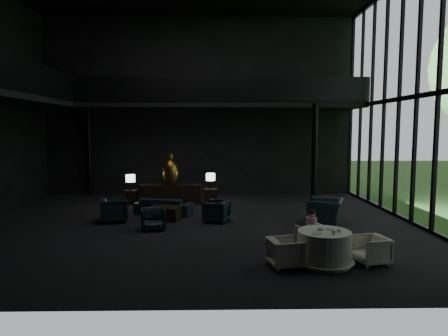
{
  "coord_description": "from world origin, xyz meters",
  "views": [
    {
      "loc": [
        0.74,
        -12.35,
        3.0
      ],
      "look_at": [
        0.99,
        0.5,
        1.73
      ],
      "focal_mm": 32.0,
      "sensor_mm": 36.0,
      "label": 1
    }
  ],
  "objects_px": {
    "side_table_right": "(211,196)",
    "bronze_urn": "(170,172)",
    "dining_table": "(324,250)",
    "lounge_armchair_west": "(114,207)",
    "child": "(311,221)",
    "sofa": "(164,204)",
    "window_armchair": "(325,206)",
    "table_lamp_right": "(211,178)",
    "side_table_left": "(131,197)",
    "dining_chair_east": "(371,250)",
    "lounge_armchair_east": "(216,210)",
    "table_lamp_left": "(130,179)",
    "dining_chair_west": "(285,253)",
    "coffee_table": "(166,212)",
    "lounge_armchair_south": "(153,219)",
    "dining_chair_north": "(313,238)",
    "console": "(171,194)"
  },
  "relations": [
    {
      "from": "side_table_right",
      "to": "bronze_urn",
      "type": "bearing_deg",
      "value": -178.59
    },
    {
      "from": "dining_table",
      "to": "lounge_armchair_west",
      "type": "bearing_deg",
      "value": 143.65
    },
    {
      "from": "child",
      "to": "sofa",
      "type": "bearing_deg",
      "value": -46.11
    },
    {
      "from": "window_armchair",
      "to": "sofa",
      "type": "bearing_deg",
      "value": -83.59
    },
    {
      "from": "table_lamp_right",
      "to": "window_armchair",
      "type": "xyz_separation_m",
      "value": [
        3.71,
        -3.48,
        -0.48
      ]
    },
    {
      "from": "bronze_urn",
      "to": "side_table_left",
      "type": "distance_m",
      "value": 1.9
    },
    {
      "from": "side_table_left",
      "to": "lounge_armchair_west",
      "type": "height_order",
      "value": "lounge_armchair_west"
    },
    {
      "from": "sofa",
      "to": "table_lamp_right",
      "type": "bearing_deg",
      "value": -113.79
    },
    {
      "from": "lounge_armchair_west",
      "to": "dining_chair_east",
      "type": "distance_m",
      "value": 7.94
    },
    {
      "from": "sofa",
      "to": "dining_table",
      "type": "height_order",
      "value": "dining_table"
    },
    {
      "from": "lounge_armchair_east",
      "to": "window_armchair",
      "type": "height_order",
      "value": "window_armchair"
    },
    {
      "from": "child",
      "to": "dining_table",
      "type": "bearing_deg",
      "value": 93.14
    },
    {
      "from": "bronze_urn",
      "to": "lounge_armchair_west",
      "type": "distance_m",
      "value": 3.5
    },
    {
      "from": "table_lamp_left",
      "to": "dining_chair_west",
      "type": "xyz_separation_m",
      "value": [
        4.93,
        -7.44,
        -0.69
      ]
    },
    {
      "from": "dining_chair_west",
      "to": "window_armchair",
      "type": "bearing_deg",
      "value": -38.77
    },
    {
      "from": "table_lamp_right",
      "to": "coffee_table",
      "type": "distance_m",
      "value": 3.27
    },
    {
      "from": "lounge_armchair_east",
      "to": "dining_table",
      "type": "bearing_deg",
      "value": 50.88
    },
    {
      "from": "side_table_right",
      "to": "child",
      "type": "relative_size",
      "value": 1.04
    },
    {
      "from": "table_lamp_left",
      "to": "window_armchair",
      "type": "height_order",
      "value": "table_lamp_left"
    },
    {
      "from": "table_lamp_right",
      "to": "side_table_left",
      "type": "bearing_deg",
      "value": -178.74
    },
    {
      "from": "lounge_armchair_west",
      "to": "lounge_armchair_east",
      "type": "xyz_separation_m",
      "value": [
        3.31,
        -0.08,
        -0.09
      ]
    },
    {
      "from": "dining_chair_east",
      "to": "side_table_left",
      "type": "bearing_deg",
      "value": -148.79
    },
    {
      "from": "table_lamp_right",
      "to": "dining_chair_west",
      "type": "height_order",
      "value": "table_lamp_right"
    },
    {
      "from": "side_table_left",
      "to": "lounge_armchair_south",
      "type": "bearing_deg",
      "value": -69.61
    },
    {
      "from": "dining_chair_north",
      "to": "child",
      "type": "relative_size",
      "value": 1.05
    },
    {
      "from": "sofa",
      "to": "child",
      "type": "relative_size",
      "value": 3.27
    },
    {
      "from": "table_lamp_left",
      "to": "dining_chair_west",
      "type": "relative_size",
      "value": 1.0
    },
    {
      "from": "table_lamp_left",
      "to": "lounge_armchair_south",
      "type": "height_order",
      "value": "table_lamp_left"
    },
    {
      "from": "lounge_armchair_west",
      "to": "lounge_armchair_east",
      "type": "bearing_deg",
      "value": -107.86
    },
    {
      "from": "bronze_urn",
      "to": "lounge_armchair_south",
      "type": "bearing_deg",
      "value": -90.68
    },
    {
      "from": "console",
      "to": "table_lamp_right",
      "type": "distance_m",
      "value": 1.73
    },
    {
      "from": "console",
      "to": "sofa",
      "type": "distance_m",
      "value": 1.94
    },
    {
      "from": "lounge_armchair_west",
      "to": "coffee_table",
      "type": "height_order",
      "value": "lounge_armchair_west"
    },
    {
      "from": "dining_chair_north",
      "to": "dining_chair_east",
      "type": "xyz_separation_m",
      "value": [
        1.05,
        -1.0,
        -0.0
      ]
    },
    {
      "from": "table_lamp_left",
      "to": "sofa",
      "type": "relative_size",
      "value": 0.33
    },
    {
      "from": "table_lamp_right",
      "to": "lounge_armchair_west",
      "type": "xyz_separation_m",
      "value": [
        -3.08,
        -3.19,
        -0.57
      ]
    },
    {
      "from": "lounge_armchair_west",
      "to": "side_table_left",
      "type": "bearing_deg",
      "value": -14.3
    },
    {
      "from": "dining_chair_north",
      "to": "dining_chair_west",
      "type": "distance_m",
      "value": 1.45
    },
    {
      "from": "side_table_left",
      "to": "side_table_right",
      "type": "bearing_deg",
      "value": -0.22
    },
    {
      "from": "table_lamp_left",
      "to": "dining_chair_north",
      "type": "relative_size",
      "value": 1.01
    },
    {
      "from": "table_lamp_right",
      "to": "sofa",
      "type": "xyz_separation_m",
      "value": [
        -1.62,
        -2.04,
        -0.67
      ]
    },
    {
      "from": "table_lamp_left",
      "to": "side_table_right",
      "type": "height_order",
      "value": "table_lamp_left"
    },
    {
      "from": "console",
      "to": "bronze_urn",
      "type": "relative_size",
      "value": 1.97
    },
    {
      "from": "bronze_urn",
      "to": "side_table_right",
      "type": "distance_m",
      "value": 1.89
    },
    {
      "from": "bronze_urn",
      "to": "coffee_table",
      "type": "distance_m",
      "value": 2.9
    },
    {
      "from": "table_lamp_right",
      "to": "lounge_armchair_east",
      "type": "bearing_deg",
      "value": -85.92
    },
    {
      "from": "child",
      "to": "lounge_armchair_west",
      "type": "bearing_deg",
      "value": -29.58
    },
    {
      "from": "side_table_left",
      "to": "console",
      "type": "bearing_deg",
      "value": -1.04
    },
    {
      "from": "window_armchair",
      "to": "dining_chair_west",
      "type": "relative_size",
      "value": 2.07
    },
    {
      "from": "console",
      "to": "dining_chair_west",
      "type": "relative_size",
      "value": 3.93
    }
  ]
}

